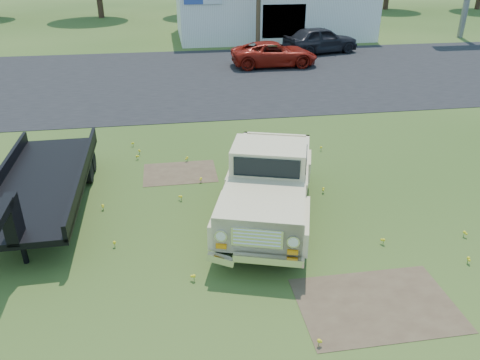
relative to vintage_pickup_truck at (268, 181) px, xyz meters
name	(u,v)px	position (x,y,z in m)	size (l,w,h in m)	color
ground	(268,228)	(-0.11, -0.60, -0.99)	(140.00, 140.00, 0.00)	#284315
asphalt_lot	(209,77)	(-0.11, 14.40, -0.99)	(90.00, 14.00, 0.02)	black
dirt_patch_a	(376,305)	(1.39, -3.60, -0.99)	(3.00, 2.00, 0.01)	#4D3B29
dirt_patch_b	(180,173)	(-2.11, 2.90, -0.99)	(2.20, 1.60, 0.01)	#4D3B29
commercial_building	(272,7)	(5.88, 26.39, 1.11)	(14.20, 8.20, 4.15)	silver
vintage_pickup_truck	(268,181)	(0.00, 0.00, 0.00)	(2.12, 5.44, 1.97)	tan
flatbed_trailer	(42,178)	(-5.67, 1.31, -0.11)	(2.14, 6.42, 1.75)	black
red_pickup	(274,54)	(3.85, 16.32, -0.31)	(2.25, 4.89, 1.36)	maroon
dark_sedan	(320,40)	(7.57, 19.42, -0.16)	(1.96, 4.87, 1.66)	black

